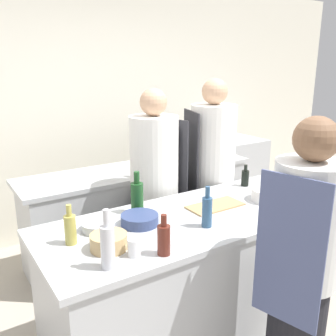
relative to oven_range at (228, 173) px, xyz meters
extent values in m
plane|color=#A89E8E|center=(-1.86, -1.73, -0.46)|extent=(16.00, 16.00, 0.00)
cube|color=silver|center=(-1.86, 0.40, 0.94)|extent=(8.00, 0.06, 2.80)
cube|color=#B7BABC|center=(-1.86, -1.73, -0.03)|extent=(2.05, 0.81, 0.87)
cube|color=#B7BABC|center=(-1.86, -1.73, 0.42)|extent=(2.13, 0.85, 0.04)
cube|color=#B7BABC|center=(-1.62, -0.50, -0.03)|extent=(2.24, 0.60, 0.87)
cube|color=#B7BABC|center=(-1.62, -0.50, 0.42)|extent=(2.33, 0.63, 0.04)
cube|color=#B7BABC|center=(0.00, 0.00, 0.00)|extent=(0.80, 0.69, 0.93)
cube|color=black|center=(0.00, -0.34, -0.21)|extent=(0.64, 0.01, 0.33)
cube|color=black|center=(0.00, -0.34, 0.43)|extent=(0.68, 0.01, 0.06)
cylinder|color=silver|center=(-1.70, -2.48, 0.63)|extent=(0.37, 0.37, 0.67)
cube|color=#4C567F|center=(-1.88, -2.52, 0.54)|extent=(0.10, 0.35, 0.79)
sphere|color=brown|center=(-1.70, -2.48, 1.08)|extent=(0.23, 0.23, 0.23)
cylinder|color=black|center=(-1.78, -1.05, -0.07)|extent=(0.34, 0.34, 0.79)
cylinder|color=white|center=(-1.78, -1.05, 0.68)|extent=(0.40, 0.40, 0.71)
cube|color=#2D2D33|center=(-1.58, -1.00, 0.58)|extent=(0.10, 0.37, 0.82)
sphere|color=tan|center=(-1.78, -1.05, 1.14)|extent=(0.22, 0.22, 0.22)
cylinder|color=black|center=(-1.21, -1.11, -0.06)|extent=(0.34, 0.34, 0.82)
cylinder|color=white|center=(-1.21, -1.11, 0.72)|extent=(0.40, 0.40, 0.74)
cube|color=#2D2D33|center=(-1.40, -1.04, 0.62)|extent=(0.13, 0.36, 0.86)
sphere|color=tan|center=(-1.21, -1.11, 1.20)|extent=(0.22, 0.22, 0.22)
cylinder|color=silver|center=(-2.63, -2.02, 0.56)|extent=(0.07, 0.07, 0.23)
cylinder|color=silver|center=(-2.63, -2.02, 0.72)|extent=(0.03, 0.03, 0.09)
cylinder|color=#19471E|center=(-2.16, -1.47, 0.55)|extent=(0.09, 0.09, 0.21)
cylinder|color=#19471E|center=(-2.16, -1.47, 0.70)|extent=(0.04, 0.04, 0.08)
cylinder|color=black|center=(-1.14, -1.45, 0.51)|extent=(0.06, 0.06, 0.13)
cylinder|color=black|center=(-1.14, -1.45, 0.60)|extent=(0.03, 0.03, 0.05)
cylinder|color=#5B2319|center=(-2.32, -2.06, 0.53)|extent=(0.07, 0.07, 0.17)
cylinder|color=#5B2319|center=(-2.32, -2.06, 0.64)|extent=(0.03, 0.03, 0.06)
cylinder|color=#2D5175|center=(-1.91, -1.91, 0.54)|extent=(0.07, 0.07, 0.19)
cylinder|color=#2D5175|center=(-1.91, -1.91, 0.67)|extent=(0.03, 0.03, 0.07)
cylinder|color=#B2A84C|center=(-2.70, -1.67, 0.53)|extent=(0.07, 0.07, 0.17)
cylinder|color=#B2A84C|center=(-2.70, -1.67, 0.65)|extent=(0.03, 0.03, 0.07)
cylinder|color=white|center=(-1.23, -1.80, 0.49)|extent=(0.26, 0.26, 0.09)
cylinder|color=navy|center=(-2.25, -1.65, 0.48)|extent=(0.24, 0.24, 0.07)
cylinder|color=#B7BABC|center=(-2.50, -1.58, 0.47)|extent=(0.21, 0.21, 0.05)
cylinder|color=tan|center=(-2.55, -1.84, 0.49)|extent=(0.21, 0.21, 0.09)
cylinder|color=white|center=(-2.46, -1.98, 0.49)|extent=(0.07, 0.07, 0.10)
cube|color=tan|center=(-1.64, -1.68, 0.45)|extent=(0.41, 0.20, 0.01)
cylinder|color=#B7BABC|center=(-1.27, -0.52, 0.54)|extent=(0.29, 0.29, 0.20)
camera|label=1|loc=(-3.29, -3.59, 1.45)|focal=40.00mm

